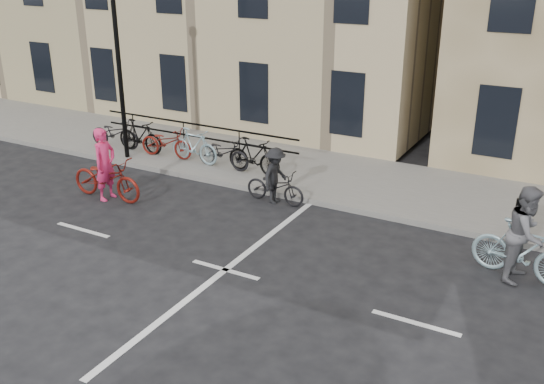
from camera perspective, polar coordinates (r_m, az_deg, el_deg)
The scene contains 8 objects.
ground at distance 12.63m, azimuth -4.40°, elevation -7.33°, with size 120.00×120.00×0.00m, color black.
sidewalk at distance 19.24m, azimuth -4.68°, elevation 3.29°, with size 46.00×4.00×0.15m, color slate.
lamp_post at distance 18.76m, azimuth -14.35°, elevation 12.96°, with size 0.36×0.36×5.28m.
bollard_east at distance 14.57m, azimuth 22.07°, elevation -2.25°, with size 0.14×0.14×0.90m, color black.
parked_bikes at distance 18.84m, azimuth -8.68°, elevation 4.54°, with size 7.25×1.23×1.05m.
cyclist_pink at distance 16.48m, azimuth -15.34°, elevation 1.57°, with size 2.18×0.82×1.93m.
cyclist_grey at distance 12.93m, azimuth 22.68°, elevation -4.41°, with size 2.10×1.06×1.97m.
cyclist_dark at distance 15.67m, azimuth 0.31°, elevation 1.01°, with size 1.68×0.97×1.49m.
Camera 1 is at (6.16, -9.19, 6.10)m, focal length 40.00 mm.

